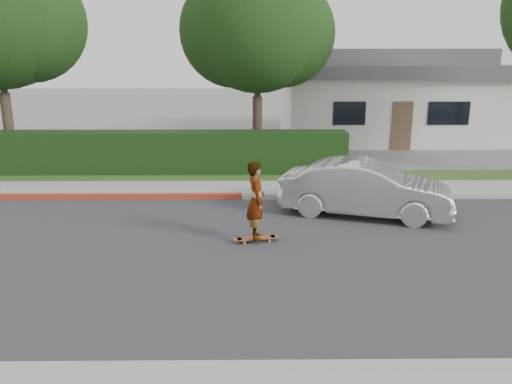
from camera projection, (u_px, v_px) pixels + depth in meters
ground at (190, 253)px, 10.25m from camera, size 120.00×120.00×0.00m
road at (190, 253)px, 10.25m from camera, size 60.00×8.00×0.01m
curb_near at (152, 370)px, 6.27m from camera, size 60.00×0.20×0.15m
curb_far at (207, 197)px, 14.19m from camera, size 60.00×0.20×0.15m
curb_red_section at (31, 197)px, 14.14m from camera, size 12.00×0.21×0.15m
sidewalk_far at (210, 189)px, 15.06m from camera, size 60.00×1.60×0.12m
planting_strip at (213, 177)px, 16.61m from camera, size 60.00×1.60×0.10m
hedge at (126, 153)px, 16.98m from camera, size 15.00×1.00×1.50m
tree_center at (257, 29)px, 17.87m from camera, size 5.66×4.84×7.44m
house at (384, 95)px, 25.24m from camera, size 10.60×8.60×4.30m
skateboard at (256, 238)px, 10.84m from camera, size 1.06×0.42×0.10m
skateboarder at (256, 200)px, 10.62m from camera, size 0.46×0.65×1.69m
car_silver at (365, 189)px, 12.57m from camera, size 4.48×2.71×1.40m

